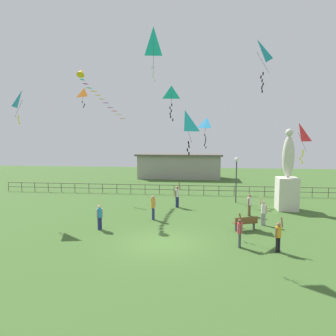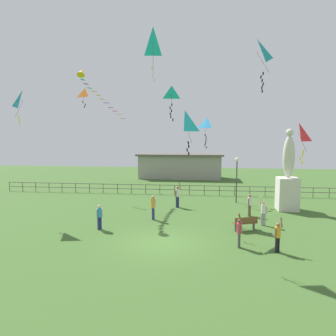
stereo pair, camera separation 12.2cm
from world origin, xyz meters
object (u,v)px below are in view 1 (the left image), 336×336
person_1 (263,211)px  kite_4 (185,123)px  lamppost (236,169)px  person_0 (100,215)px  person_4 (177,195)px  kite_3 (84,93)px  person_3 (153,206)px  person_2 (240,231)px  statue_monument (287,183)px  kite_6 (22,100)px  streamer_kite (85,77)px  kite_1 (171,94)px  park_bench (245,223)px  kite_7 (153,43)px  person_6 (249,204)px  kite_2 (257,54)px  person_5 (278,235)px  kite_0 (207,125)px  kite_5 (299,134)px

person_1 → kite_4: 7.61m
lamppost → person_0: bearing=-136.2°
person_4 → kite_3: 13.81m
person_3 → kite_3: (-8.07, 8.85, 8.86)m
person_2 → kite_4: (-3.07, 3.71, 5.70)m
statue_monument → kite_6: (-19.36, -3.50, 6.16)m
streamer_kite → kite_1: bearing=-7.4°
park_bench → person_3: size_ratio=0.92×
kite_3 → kite_7: kite_7 is taller
person_6 → kite_2: bearing=-91.5°
kite_7 → person_2: bearing=-18.3°
kite_1 → kite_3: kite_3 is taller
person_5 → kite_0: size_ratio=0.65×
statue_monument → person_5: 9.77m
kite_1 → kite_6: size_ratio=1.07×
kite_1 → streamer_kite: size_ratio=0.49×
person_5 → kite_3: size_ratio=0.93×
person_1 → person_5: 4.72m
kite_7 → kite_6: bearing=159.5°
lamppost → park_bench: (-0.26, -7.99, -2.44)m
lamppost → person_6: lamppost is taller
park_bench → kite_7: size_ratio=0.54×
kite_2 → kite_6: (-16.14, 0.45, -2.65)m
person_4 → person_2: bearing=-65.7°
person_4 → person_5: size_ratio=1.13×
kite_1 → kite_7: bearing=-94.3°
kite_1 → kite_5: size_ratio=1.05×
statue_monument → kite_1: 11.25m
kite_6 → kite_7: kite_7 is taller
park_bench → kite_0: 11.67m
person_6 → kite_4: size_ratio=0.58×
person_0 → kite_5: kite_5 is taller
park_bench → lamppost: bearing=88.1°
kite_4 → kite_3: bearing=136.0°
person_2 → kite_2: (1.40, 4.87, 10.05)m
person_1 → streamer_kite: (-13.19, 3.95, 9.40)m
person_0 → kite_6: kite_6 is taller
kite_0 → kite_6: bearing=-151.0°
person_6 → kite_6: (-16.19, -1.24, 7.38)m
kite_3 → kite_4: (10.28, -9.93, -3.24)m
person_2 → person_5: size_ratio=1.00×
statue_monument → kite_7: (-9.33, -7.25, 8.74)m
kite_6 → kite_1: bearing=10.7°
kite_3 → kite_6: size_ratio=0.79×
kite_5 → person_4: bearing=148.1°
kite_2 → kite_5: bearing=-22.2°
lamppost → kite_2: size_ratio=1.23×
kite_5 → streamer_kite: size_ratio=0.47×
person_4 → park_bench: bearing=-50.8°
park_bench → kite_4: 7.23m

